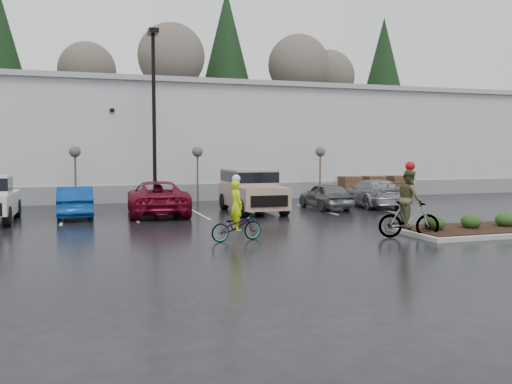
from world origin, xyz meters
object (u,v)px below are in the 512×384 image
object	(u,v)px
pallet_stack_c	(397,186)
car_far_silver	(372,193)
cyclist_hivis	(236,220)
car_red	(157,198)
car_blue	(75,202)
fire_lane_sign	(411,192)
pallet_stack_b	(373,186)
sapling_mid	(197,155)
lamppost	(154,98)
suv_tan	(252,191)
car_grey	(325,196)
pallet_stack_a	(349,187)
cyclist_olive	(409,210)
sapling_east	(320,155)
sapling_west	(75,155)

from	to	relation	value
pallet_stack_c	car_far_silver	distance (m)	7.55
cyclist_hivis	car_far_silver	bearing A→B (deg)	-60.61
car_red	car_blue	bearing A→B (deg)	1.94
fire_lane_sign	car_far_silver	bearing A→B (deg)	69.19
pallet_stack_b	cyclist_hivis	distance (m)	19.23
sapling_mid	pallet_stack_c	xyz separation A→B (m)	(13.50, 1.00, -2.05)
lamppost	cyclist_hivis	xyz separation A→B (m)	(1.09, -12.07, -5.01)
suv_tan	car_grey	distance (m)	4.01
pallet_stack_c	car_blue	xyz separation A→B (m)	(-19.98, -5.81, 0.02)
car_blue	car_far_silver	world-z (taller)	car_far_silver
car_far_silver	suv_tan	bearing A→B (deg)	10.72
pallet_stack_a	cyclist_olive	world-z (taller)	cyclist_olive
sapling_mid	sapling_east	bearing A→B (deg)	0.00
car_blue	car_red	xyz separation A→B (m)	(3.59, -0.10, 0.09)
pallet_stack_c	sapling_east	bearing A→B (deg)	-170.54
car_far_silver	car_grey	bearing A→B (deg)	12.61
lamppost	sapling_west	xyz separation A→B (m)	(-4.00, 1.00, -2.96)
fire_lane_sign	lamppost	bearing A→B (deg)	123.46
sapling_west	pallet_stack_c	world-z (taller)	sapling_west
lamppost	pallet_stack_a	xyz separation A→B (m)	(12.50, 2.00, -5.01)
pallet_stack_c	cyclist_olive	xyz separation A→B (m)	(-9.21, -15.24, 0.25)
pallet_stack_b	suv_tan	size ratio (longest dim) A/B	0.26
sapling_west	fire_lane_sign	bearing A→B (deg)	-47.33
sapling_west	pallet_stack_b	distance (m)	18.34
pallet_stack_b	car_red	world-z (taller)	car_red
pallet_stack_b	pallet_stack_c	xyz separation A→B (m)	(1.80, 0.00, 0.00)
sapling_west	sapling_mid	bearing A→B (deg)	0.00
fire_lane_sign	car_red	xyz separation A→B (m)	(-8.19, 7.89, -0.62)
pallet_stack_c	suv_tan	xyz separation A→B (m)	(-11.94, -6.27, 0.35)
suv_tan	cyclist_olive	bearing A→B (deg)	-73.12
car_blue	pallet_stack_b	bearing A→B (deg)	-163.29
lamppost	pallet_stack_b	distance (m)	15.19
sapling_mid	cyclist_olive	distance (m)	14.98
fire_lane_sign	suv_tan	size ratio (longest dim) A/B	0.43
pallet_stack_c	car_far_silver	xyz separation A→B (m)	(-5.08, -5.59, 0.05)
pallet_stack_a	pallet_stack_b	bearing A→B (deg)	0.00
suv_tan	cyclist_olive	size ratio (longest dim) A/B	1.98
sapling_mid	car_blue	distance (m)	8.32
pallet_stack_c	car_red	bearing A→B (deg)	-160.18
sapling_west	cyclist_olive	size ratio (longest dim) A/B	1.24
car_blue	car_far_silver	distance (m)	14.90
suv_tan	cyclist_hivis	size ratio (longest dim) A/B	2.37
sapling_west	sapling_mid	size ratio (longest dim) A/B	1.00
car_red	cyclist_olive	bearing A→B (deg)	131.09
pallet_stack_a	pallet_stack_b	distance (m)	1.70
sapling_west	car_red	size ratio (longest dim) A/B	0.57
car_grey	cyclist_olive	size ratio (longest dim) A/B	1.53
car_blue	sapling_west	bearing A→B (deg)	-90.78
pallet_stack_a	cyclist_hivis	world-z (taller)	cyclist_hivis
fire_lane_sign	car_red	world-z (taller)	fire_lane_sign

